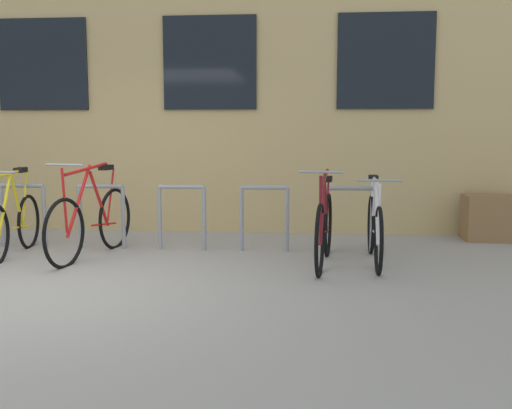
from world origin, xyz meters
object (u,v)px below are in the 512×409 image
(bicycle_yellow, at_px, (13,223))
(bicycle_maroon, at_px, (324,228))
(bicycle_white, at_px, (375,228))
(bicycle_red, at_px, (92,221))
(planter_box, at_px, (491,218))

(bicycle_yellow, relative_size, bicycle_maroon, 0.94)
(bicycle_yellow, xyz_separation_m, bicycle_white, (4.12, -0.00, 0.00))
(bicycle_red, height_order, bicycle_maroon, bicycle_red)
(bicycle_yellow, xyz_separation_m, bicycle_maroon, (3.57, -0.17, 0.02))
(bicycle_red, distance_m, bicycle_white, 3.20)
(bicycle_yellow, bearing_deg, planter_box, 13.96)
(bicycle_yellow, height_order, bicycle_maroon, bicycle_maroon)
(planter_box, bearing_deg, bicycle_red, -163.73)
(bicycle_red, xyz_separation_m, bicycle_maroon, (2.64, -0.19, -0.01))
(bicycle_white, bearing_deg, planter_box, 40.73)
(bicycle_red, bearing_deg, bicycle_yellow, -178.84)
(bicycle_yellow, distance_m, bicycle_white, 4.12)
(bicycle_red, height_order, bicycle_white, bicycle_red)
(bicycle_maroon, xyz_separation_m, planter_box, (2.23, 1.62, -0.10))
(bicycle_yellow, height_order, bicycle_white, bicycle_yellow)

